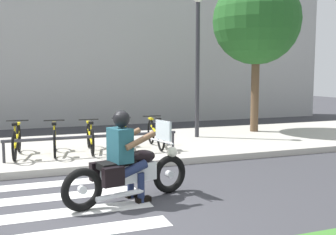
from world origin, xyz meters
name	(u,v)px	position (x,y,z in m)	size (l,w,h in m)	color
ground_plane	(96,209)	(0.00, 0.00, 0.00)	(48.00, 48.00, 0.00)	#38383D
sidewalk	(65,151)	(0.00, 4.38, 0.07)	(24.00, 4.40, 0.15)	#B7B2A8
crosswalk_stripe_1	(62,235)	(-0.56, -0.80, 0.00)	(2.80, 0.40, 0.01)	white
crosswalk_stripe_2	(57,214)	(-0.56, 0.00, 0.00)	(2.80, 0.40, 0.01)	white
crosswalk_stripe_3	(52,197)	(-0.56, 0.80, 0.00)	(2.80, 0.40, 0.01)	white
crosswalk_stripe_4	(49,184)	(-0.56, 1.60, 0.00)	(2.80, 0.40, 0.01)	white
motorcycle	(130,172)	(0.56, 0.18, 0.46)	(2.15, 0.87, 1.23)	black
rider	(125,150)	(0.49, 0.17, 0.83)	(0.72, 0.65, 1.44)	#1E4C59
bicycle_0	(17,141)	(-1.11, 3.62, 0.51)	(0.48, 1.71, 0.79)	black
bicycle_1	(55,139)	(-0.30, 3.62, 0.50)	(0.48, 1.62, 0.76)	black
bicycle_2	(90,137)	(0.52, 3.62, 0.49)	(0.48, 1.64, 0.75)	black
bicycle_3	(124,135)	(1.33, 3.62, 0.50)	(0.48, 1.60, 0.76)	black
bicycle_4	(156,133)	(2.15, 3.62, 0.50)	(0.48, 1.67, 0.77)	black
bike_rack	(94,138)	(0.52, 3.06, 0.57)	(3.86, 0.07, 0.49)	#333338
street_lamp	(198,53)	(3.81, 4.78, 2.59)	(0.28, 0.28, 4.27)	#2D2D33
tree_near_rack	(257,21)	(6.01, 5.18, 3.63)	(2.75, 2.75, 5.02)	brown
building_backdrop	(46,29)	(0.00, 10.08, 3.66)	(24.00, 1.20, 7.32)	#A3A3A3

